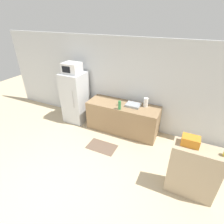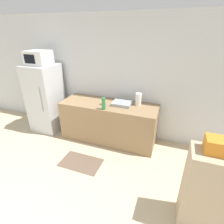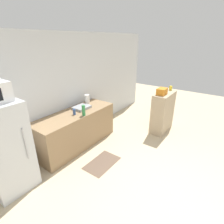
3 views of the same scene
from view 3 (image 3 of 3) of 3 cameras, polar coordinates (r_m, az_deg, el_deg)
ground_plane at (r=3.24m, az=21.99°, el=-28.28°), size 14.00×14.00×0.00m
wall_back at (r=4.07m, az=-20.40°, el=5.09°), size 8.00×0.06×2.60m
refrigerator at (r=3.40m, az=-31.65°, el=-10.07°), size 0.67×0.69×1.58m
counter at (r=4.31m, az=-11.61°, el=-5.47°), size 2.06×0.71×0.86m
sink_basin at (r=4.33m, az=-9.85°, el=1.49°), size 0.39×0.31×0.06m
bottle_tall at (r=3.90m, az=-9.26°, el=0.51°), size 0.07×0.07×0.24m
bottle_short at (r=4.00m, az=-12.22°, el=0.06°), size 0.06×0.06×0.13m
shelf_cabinet at (r=5.07m, az=16.22°, el=-0.03°), size 0.86×0.37×1.10m
basket at (r=4.72m, az=16.01°, el=6.49°), size 0.30×0.21×0.16m
jar at (r=5.21m, az=18.60°, el=7.42°), size 0.08×0.08×0.12m
paper_towel_roll at (r=4.58m, az=-8.11°, el=4.08°), size 0.12×0.12×0.25m
kitchen_rug at (r=3.87m, az=-3.26°, el=-16.26°), size 0.77×0.47×0.01m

